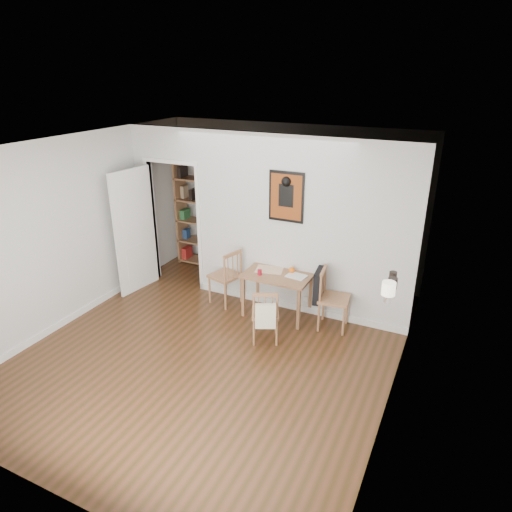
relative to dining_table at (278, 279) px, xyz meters
The scene contains 15 objects.
ground 1.30m from the dining_table, 109.49° to the right, with size 5.20×5.20×0.00m, color #4F2C19.
room_shell 0.81m from the dining_table, 140.00° to the left, with size 5.20×5.20×5.20m.
dining_table is the anchor object (origin of this frame).
chair_left 0.88m from the dining_table, behind, with size 0.56×0.56×0.90m.
chair_right 0.84m from the dining_table, ahead, with size 0.55×0.49×0.89m.
chair_front 0.74m from the dining_table, 79.80° to the right, with size 0.52×0.54×0.78m.
bookshelf 2.39m from the dining_table, 149.92° to the left, with size 0.86×0.35×2.05m.
fireplace 1.96m from the dining_table, 25.66° to the right, with size 0.45×1.25×1.16m.
red_glass 0.29m from the dining_table, 149.04° to the right, with size 0.06×0.06×0.08m, color maroon.
orange_fruit 0.25m from the dining_table, 37.29° to the left, with size 0.09×0.09×0.09m, color orange.
placemat 0.21m from the dining_table, 152.07° to the left, with size 0.39×0.30×0.00m, color beige.
notebook 0.29m from the dining_table, ahead, with size 0.28×0.20×0.01m, color silver.
mantel_lamp 2.18m from the dining_table, 33.67° to the right, with size 0.14×0.14×0.22m.
ceramic_jar_a 1.99m from the dining_table, 25.24° to the right, with size 0.10×0.10×0.13m, color black.
ceramic_jar_b 1.89m from the dining_table, 19.68° to the right, with size 0.09×0.09×0.11m, color black.
Camera 1 is at (2.68, -4.43, 3.42)m, focal length 32.00 mm.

